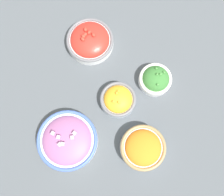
{
  "coord_description": "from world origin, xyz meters",
  "views": [
    {
      "loc": [
        0.17,
        0.04,
        0.88
      ],
      "look_at": [
        0.0,
        0.0,
        0.03
      ],
      "focal_mm": 40.0,
      "sensor_mm": 36.0,
      "label": 1
    }
  ],
  "objects_px": {
    "bowl_broccoli": "(155,79)",
    "bowl_carrots": "(143,148)",
    "bowl_red_onion": "(67,140)",
    "bowl_cherry_tomatoes": "(90,41)",
    "bowl_squash": "(118,100)"
  },
  "relations": [
    {
      "from": "bowl_carrots",
      "to": "bowl_broccoli",
      "type": "xyz_separation_m",
      "value": [
        -0.24,
        0.0,
        -0.01
      ]
    },
    {
      "from": "bowl_carrots",
      "to": "bowl_squash",
      "type": "bearing_deg",
      "value": -141.17
    },
    {
      "from": "bowl_broccoli",
      "to": "bowl_cherry_tomatoes",
      "type": "xyz_separation_m",
      "value": [
        -0.1,
        -0.26,
        -0.0
      ]
    },
    {
      "from": "bowl_broccoli",
      "to": "bowl_carrots",
      "type": "bearing_deg",
      "value": -0.19
    },
    {
      "from": "bowl_squash",
      "to": "bowl_cherry_tomatoes",
      "type": "height_order",
      "value": "bowl_cherry_tomatoes"
    },
    {
      "from": "bowl_carrots",
      "to": "bowl_red_onion",
      "type": "bearing_deg",
      "value": -83.55
    },
    {
      "from": "bowl_red_onion",
      "to": "bowl_squash",
      "type": "bearing_deg",
      "value": 140.88
    },
    {
      "from": "bowl_carrots",
      "to": "bowl_cherry_tomatoes",
      "type": "xyz_separation_m",
      "value": [
        -0.34,
        -0.26,
        -0.01
      ]
    },
    {
      "from": "bowl_carrots",
      "to": "bowl_broccoli",
      "type": "distance_m",
      "value": 0.24
    },
    {
      "from": "bowl_carrots",
      "to": "bowl_cherry_tomatoes",
      "type": "relative_size",
      "value": 0.87
    },
    {
      "from": "bowl_red_onion",
      "to": "bowl_carrots",
      "type": "bearing_deg",
      "value": 96.45
    },
    {
      "from": "bowl_squash",
      "to": "bowl_broccoli",
      "type": "height_order",
      "value": "bowl_broccoli"
    },
    {
      "from": "bowl_squash",
      "to": "bowl_cherry_tomatoes",
      "type": "bearing_deg",
      "value": -143.77
    },
    {
      "from": "bowl_broccoli",
      "to": "bowl_cherry_tomatoes",
      "type": "distance_m",
      "value": 0.28
    },
    {
      "from": "bowl_red_onion",
      "to": "bowl_cherry_tomatoes",
      "type": "xyz_separation_m",
      "value": [
        -0.37,
        -0.01,
        -0.0
      ]
    }
  ]
}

